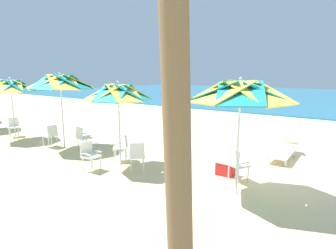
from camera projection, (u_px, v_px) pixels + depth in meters
ground_plane at (278, 167)px, 8.50m from camera, size 80.00×80.00×0.00m
surf_foam at (326, 121)px, 16.55m from camera, size 80.00×0.70×0.01m
beach_umbrella_0 at (240, 92)px, 6.21m from camera, size 2.48×2.48×2.73m
plastic_chair_0 at (237, 163)px, 7.28m from camera, size 0.58×0.60×0.87m
beach_umbrella_1 at (118, 93)px, 8.20m from camera, size 2.00×2.00×2.59m
plastic_chair_1 at (90, 154)px, 8.11m from camera, size 0.50×0.47×0.87m
plastic_chair_2 at (122, 146)px, 8.99m from camera, size 0.63×0.63×0.87m
plastic_chair_3 at (137, 155)px, 8.04m from camera, size 0.63×0.63×0.87m
beach_umbrella_2 at (60, 83)px, 10.29m from camera, size 2.42×2.42×2.85m
plastic_chair_4 at (83, 137)px, 10.34m from camera, size 0.48×0.51×0.87m
plastic_chair_5 at (51, 134)px, 10.71m from camera, size 0.49×0.46×0.87m
beach_umbrella_3 at (11, 87)px, 11.69m from camera, size 2.06×2.06×2.65m
plastic_chair_6 at (14, 126)px, 12.48m from camera, size 0.61×0.60×0.87m
sun_lounger_1 at (283, 150)px, 9.36m from camera, size 0.70×2.17×0.62m
palm_tree_0 at (177, 19)px, 2.71m from camera, size 2.51×2.72×5.45m
cooler_box at (225, 168)px, 7.78m from camera, size 0.50×0.34×0.40m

